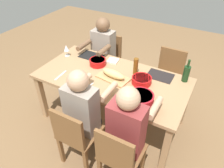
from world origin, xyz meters
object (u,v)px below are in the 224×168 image
at_px(diner_near_right, 102,50).
at_px(chair_far_center, 76,134).
at_px(chair_near_left, 168,74).
at_px(wine_glass, 66,49).
at_px(diner_far_left, 128,127).
at_px(beer_bottle, 136,66).
at_px(napkin_stack, 113,61).
at_px(serving_bowl_greens, 142,80).
at_px(bread_loaf, 113,74).
at_px(serving_bowl_fruit, 98,62).
at_px(chair_near_right, 108,57).
at_px(wine_bottle, 186,73).
at_px(serving_bowl_pasta, 140,98).
at_px(cutting_board, 113,78).
at_px(diner_far_center, 84,109).
at_px(dining_table, 112,82).
at_px(chair_far_left, 119,155).

bearing_deg(diner_near_right, chair_far_center, 110.23).
relative_size(chair_near_left, wine_glass, 5.12).
xyz_separation_m(diner_far_left, beer_bottle, (0.29, -0.81, 0.15)).
bearing_deg(beer_bottle, wine_glass, 2.83).
relative_size(diner_near_right, napkin_stack, 8.57).
bearing_deg(beer_bottle, diner_far_left, 109.84).
xyz_separation_m(serving_bowl_greens, bread_loaf, (0.34, 0.08, 0.02)).
bearing_deg(napkin_stack, chair_far_center, 98.60).
bearing_deg(serving_bowl_fruit, chair_near_right, -71.80).
distance_m(chair_far_center, wine_bottle, 1.45).
bearing_deg(serving_bowl_pasta, chair_near_right, -46.29).
distance_m(serving_bowl_greens, beer_bottle, 0.22).
bearing_deg(chair_near_left, serving_bowl_fruit, 37.63).
height_order(serving_bowl_pasta, wine_glass, wine_glass).
height_order(chair_near_left, napkin_stack, chair_near_left).
distance_m(serving_bowl_greens, bread_loaf, 0.35).
bearing_deg(serving_bowl_fruit, diner_far_left, 137.07).
height_order(cutting_board, napkin_stack, napkin_stack).
bearing_deg(diner_far_left, chair_near_right, -53.61).
bearing_deg(beer_bottle, serving_bowl_pasta, 119.76).
distance_m(chair_near_left, bread_loaf, 1.00).
height_order(diner_far_center, diner_far_left, same).
relative_size(serving_bowl_fruit, beer_bottle, 1.00).
relative_size(diner_near_right, serving_bowl_fruit, 5.48).
relative_size(chair_near_right, wine_glass, 5.12).
xyz_separation_m(chair_near_left, diner_far_left, (-0.00, 1.40, 0.21)).
relative_size(diner_near_right, wine_bottle, 4.14).
bearing_deg(cutting_board, serving_bowl_pasta, 152.71).
height_order(chair_far_center, cutting_board, chair_far_center).
bearing_deg(diner_near_right, dining_table, 130.30).
bearing_deg(serving_bowl_greens, chair_near_left, -101.38).
height_order(chair_far_center, chair_far_left, same).
distance_m(chair_far_left, serving_bowl_pasta, 0.62).
xyz_separation_m(diner_far_center, wine_bottle, (-0.81, -0.97, 0.15)).
distance_m(serving_bowl_fruit, bread_loaf, 0.38).
bearing_deg(bread_loaf, diner_near_right, -49.10).
bearing_deg(wine_bottle, beer_bottle, 14.62).
height_order(chair_far_left, napkin_stack, chair_far_left).
bearing_deg(chair_far_center, serving_bowl_fruit, -72.07).
relative_size(bread_loaf, wine_bottle, 1.10).
distance_m(chair_far_left, bread_loaf, 0.97).
xyz_separation_m(chair_far_left, diner_far_left, (-0.00, -0.18, 0.21)).
bearing_deg(cutting_board, diner_far_left, 129.64).
bearing_deg(diner_far_left, wine_bottle, -106.82).
distance_m(chair_near_right, wine_glass, 0.80).
height_order(chair_far_center, napkin_stack, chair_far_center).
distance_m(chair_near_left, chair_far_left, 1.58).
xyz_separation_m(chair_far_center, cutting_board, (-0.03, -0.77, 0.27)).
distance_m(chair_far_center, serving_bowl_pasta, 0.79).
bearing_deg(bread_loaf, chair_near_left, -120.99).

